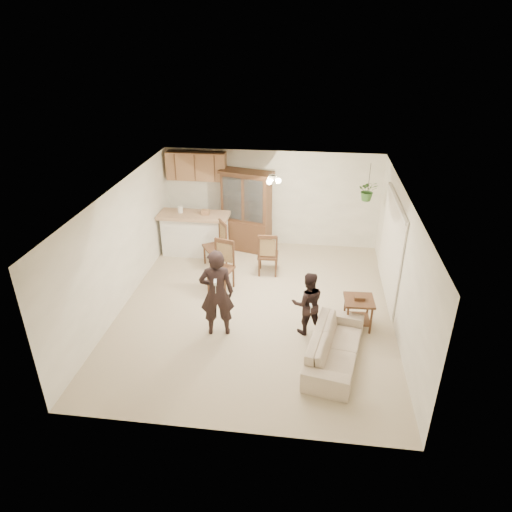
# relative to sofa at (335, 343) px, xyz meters

# --- Properties ---
(floor) EXTENTS (6.50, 6.50, 0.00)m
(floor) POSITION_rel_sofa_xyz_m (-1.57, 1.46, -0.37)
(floor) COLOR #C3AB93
(floor) RESTS_ON ground
(ceiling) EXTENTS (5.50, 6.50, 0.02)m
(ceiling) POSITION_rel_sofa_xyz_m (-1.57, 1.46, 2.13)
(ceiling) COLOR white
(ceiling) RESTS_ON wall_back
(wall_back) EXTENTS (5.50, 0.02, 2.50)m
(wall_back) POSITION_rel_sofa_xyz_m (-1.57, 4.71, 0.88)
(wall_back) COLOR white
(wall_back) RESTS_ON ground
(wall_front) EXTENTS (5.50, 0.02, 2.50)m
(wall_front) POSITION_rel_sofa_xyz_m (-1.57, -1.79, 0.88)
(wall_front) COLOR white
(wall_front) RESTS_ON ground
(wall_left) EXTENTS (0.02, 6.50, 2.50)m
(wall_left) POSITION_rel_sofa_xyz_m (-4.32, 1.46, 0.88)
(wall_left) COLOR white
(wall_left) RESTS_ON ground
(wall_right) EXTENTS (0.02, 6.50, 2.50)m
(wall_right) POSITION_rel_sofa_xyz_m (1.18, 1.46, 0.88)
(wall_right) COLOR white
(wall_right) RESTS_ON ground
(breakfast_bar) EXTENTS (1.60, 0.55, 1.00)m
(breakfast_bar) POSITION_rel_sofa_xyz_m (-3.42, 3.81, 0.13)
(breakfast_bar) COLOR white
(breakfast_bar) RESTS_ON floor
(bar_top) EXTENTS (1.75, 0.70, 0.08)m
(bar_top) POSITION_rel_sofa_xyz_m (-3.42, 3.81, 0.68)
(bar_top) COLOR tan
(bar_top) RESTS_ON breakfast_bar
(upper_cabinets) EXTENTS (1.50, 0.34, 0.70)m
(upper_cabinets) POSITION_rel_sofa_xyz_m (-3.47, 4.53, 1.73)
(upper_cabinets) COLOR brown
(upper_cabinets) RESTS_ON wall_back
(vertical_blinds) EXTENTS (0.06, 2.30, 2.10)m
(vertical_blinds) POSITION_rel_sofa_xyz_m (1.14, 2.36, 0.73)
(vertical_blinds) COLOR silver
(vertical_blinds) RESTS_ON wall_right
(ceiling_fixture) EXTENTS (0.36, 0.36, 0.20)m
(ceiling_fixture) POSITION_rel_sofa_xyz_m (-1.37, 2.66, 2.03)
(ceiling_fixture) COLOR #F9E6BB
(ceiling_fixture) RESTS_ON ceiling
(hanging_plant) EXTENTS (0.43, 0.37, 0.48)m
(hanging_plant) POSITION_rel_sofa_xyz_m (0.73, 3.86, 1.48)
(hanging_plant) COLOR #2A5B24
(hanging_plant) RESTS_ON ceiling
(plant_cord) EXTENTS (0.01, 0.01, 0.65)m
(plant_cord) POSITION_rel_sofa_xyz_m (0.73, 3.86, 1.81)
(plant_cord) COLOR black
(plant_cord) RESTS_ON ceiling
(sofa) EXTENTS (1.07, 1.98, 0.73)m
(sofa) POSITION_rel_sofa_xyz_m (0.00, 0.00, 0.00)
(sofa) COLOR beige
(sofa) RESTS_ON floor
(adult) EXTENTS (0.72, 0.54, 1.80)m
(adult) POSITION_rel_sofa_xyz_m (-2.17, 0.56, 0.53)
(adult) COLOR black
(adult) RESTS_ON floor
(child) EXTENTS (0.74, 0.63, 1.35)m
(child) POSITION_rel_sofa_xyz_m (-0.51, 0.79, 0.31)
(child) COLOR black
(child) RESTS_ON floor
(china_hutch) EXTENTS (1.41, 0.84, 2.09)m
(china_hutch) POSITION_rel_sofa_xyz_m (-2.16, 4.27, 0.66)
(china_hutch) COLOR #3C2716
(china_hutch) RESTS_ON floor
(side_table) EXTENTS (0.58, 0.58, 0.68)m
(side_table) POSITION_rel_sofa_xyz_m (0.46, 1.09, -0.05)
(side_table) COLOR #3C2716
(side_table) RESTS_ON floor
(chair_bar) EXTENTS (0.62, 0.62, 1.13)m
(chair_bar) POSITION_rel_sofa_xyz_m (-2.43, 2.12, -0.05)
(chair_bar) COLOR #3C2716
(chair_bar) RESTS_ON floor
(chair_hutch_left) EXTENTS (0.68, 0.68, 1.12)m
(chair_hutch_left) POSITION_rel_sofa_xyz_m (-2.78, 3.23, -0.05)
(chair_hutch_left) COLOR #3C2716
(chair_hutch_left) RESTS_ON floor
(chair_hutch_right) EXTENTS (0.49, 0.49, 1.06)m
(chair_hutch_right) POSITION_rel_sofa_xyz_m (-1.48, 3.02, -0.07)
(chair_hutch_right) COLOR #3C2716
(chair_hutch_right) RESTS_ON floor
(controller_adult) EXTENTS (0.07, 0.16, 0.05)m
(controller_adult) POSITION_rel_sofa_xyz_m (-2.10, 0.16, 0.97)
(controller_adult) COLOR white
(controller_adult) RESTS_ON adult
(controller_child) EXTENTS (0.05, 0.11, 0.03)m
(controller_child) POSITION_rel_sofa_xyz_m (-0.45, 0.50, 0.41)
(controller_child) COLOR white
(controller_child) RESTS_ON child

